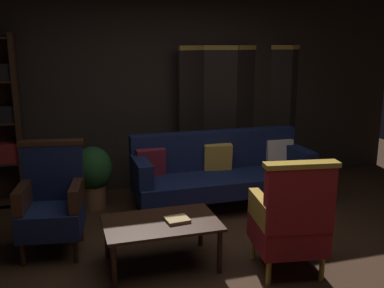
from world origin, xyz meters
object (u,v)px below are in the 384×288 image
at_px(velvet_couch, 220,169).
at_px(armchair_wing_left, 52,201).
at_px(armchair_gilt_accent, 291,220).
at_px(potted_plant, 93,173).
at_px(coffee_table, 161,226).
at_px(book_tan_leather, 177,220).
at_px(folding_screen, 247,111).

height_order(velvet_couch, armchair_wing_left, armchair_wing_left).
height_order(armchair_gilt_accent, potted_plant, armchair_gilt_accent).
distance_m(velvet_couch, coffee_table, 1.61).
bearing_deg(velvet_couch, armchair_wing_left, -161.13).
relative_size(coffee_table, potted_plant, 1.33).
relative_size(velvet_couch, armchair_gilt_accent, 2.04).
distance_m(velvet_couch, potted_plant, 1.52).
bearing_deg(book_tan_leather, coffee_table, 166.64).
bearing_deg(folding_screen, book_tan_leather, -126.25).
height_order(coffee_table, armchair_gilt_accent, armchair_gilt_accent).
bearing_deg(book_tan_leather, potted_plant, 110.12).
distance_m(armchair_wing_left, book_tan_leather, 1.23).
height_order(velvet_couch, coffee_table, velvet_couch).
bearing_deg(armchair_wing_left, folding_screen, 30.45).
bearing_deg(folding_screen, armchair_gilt_accent, -105.58).
bearing_deg(armchair_wing_left, velvet_couch, 18.87).
xyz_separation_m(armchair_gilt_accent, potted_plant, (-1.48, 2.05, -0.06)).
bearing_deg(potted_plant, coffee_table, -73.89).
relative_size(velvet_couch, book_tan_leather, 10.63).
bearing_deg(armchair_gilt_accent, potted_plant, 125.90).
distance_m(coffee_table, book_tan_leather, 0.15).
height_order(folding_screen, velvet_couch, folding_screen).
height_order(armchair_wing_left, potted_plant, armchair_wing_left).
xyz_separation_m(folding_screen, potted_plant, (-2.21, -0.55, -0.56)).
relative_size(folding_screen, coffee_table, 2.11).
bearing_deg(armchair_gilt_accent, velvet_couch, 90.27).
bearing_deg(armchair_gilt_accent, coffee_table, 156.58).
bearing_deg(folding_screen, velvet_couch, -129.01).
xyz_separation_m(armchair_wing_left, potted_plant, (0.45, 1.01, -0.06)).
bearing_deg(folding_screen, potted_plant, -165.95).
bearing_deg(book_tan_leather, armchair_gilt_accent, -24.87).
distance_m(folding_screen, velvet_couch, 1.28).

